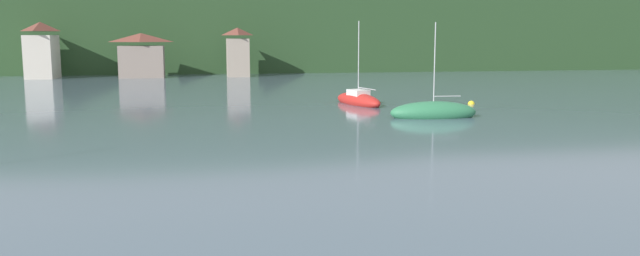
# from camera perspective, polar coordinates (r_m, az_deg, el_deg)

# --- Properties ---
(wooded_hillside) EXTENTS (352.00, 48.02, 35.48)m
(wooded_hillside) POSITION_cam_1_polar(r_m,az_deg,el_deg) (127.31, -11.57, 8.19)
(wooded_hillside) COLOR #264223
(wooded_hillside) RESTS_ON ground_plane
(shore_building_west) EXTENTS (3.83, 6.08, 7.82)m
(shore_building_west) POSITION_cam_1_polar(r_m,az_deg,el_deg) (97.00, -23.78, 6.36)
(shore_building_west) COLOR beige
(shore_building_west) RESTS_ON ground_plane
(shore_building_westcentral) EXTENTS (6.45, 3.74, 6.28)m
(shore_building_westcentral) POSITION_cam_1_polar(r_m,az_deg,el_deg) (93.71, -15.77, 6.25)
(shore_building_westcentral) COLOR gray
(shore_building_westcentral) RESTS_ON ground_plane
(shore_building_central) EXTENTS (3.33, 4.64, 7.08)m
(shore_building_central) POSITION_cam_1_polar(r_m,az_deg,el_deg) (93.84, -7.42, 6.74)
(shore_building_central) COLOR gray
(shore_building_central) RESTS_ON ground_plane
(sailboat_far_1) EXTENTS (6.57, 2.54, 7.38)m
(sailboat_far_1) POSITION_cam_1_polar(r_m,az_deg,el_deg) (47.18, 10.17, 1.39)
(sailboat_far_1) COLOR #2D754C
(sailboat_far_1) RESTS_ON ground_plane
(sailboat_far_7) EXTENTS (3.67, 7.09, 7.59)m
(sailboat_far_7) POSITION_cam_1_polar(r_m,az_deg,el_deg) (55.51, 3.46, 2.54)
(sailboat_far_7) COLOR red
(sailboat_far_7) RESTS_ON ground_plane
(mooring_buoy_mid) EXTENTS (0.59, 0.59, 0.59)m
(mooring_buoy_mid) POSITION_cam_1_polar(r_m,az_deg,el_deg) (57.14, 13.46, 2.11)
(mooring_buoy_mid) COLOR yellow
(mooring_buoy_mid) RESTS_ON ground_plane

